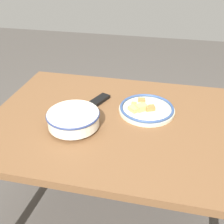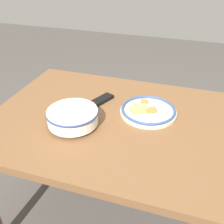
% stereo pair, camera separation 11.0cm
% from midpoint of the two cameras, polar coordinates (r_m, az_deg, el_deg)
% --- Properties ---
extents(ground_plane, '(8.00, 8.00, 0.00)m').
position_cam_midpoint_polar(ground_plane, '(1.88, -0.82, -20.70)').
color(ground_plane, '#4C4742').
extents(dining_table, '(1.34, 0.95, 0.75)m').
position_cam_midpoint_polar(dining_table, '(1.41, -1.03, -4.31)').
color(dining_table, brown).
rests_on(dining_table, ground_plane).
extents(noodle_bowl, '(0.26, 0.26, 0.08)m').
position_cam_midpoint_polar(noodle_bowl, '(1.29, -10.82, -1.49)').
color(noodle_bowl, silver).
rests_on(noodle_bowl, dining_table).
extents(food_plate, '(0.30, 0.30, 0.05)m').
position_cam_midpoint_polar(food_plate, '(1.41, 5.32, 0.63)').
color(food_plate, beige).
rests_on(food_plate, dining_table).
extents(tv_remote, '(0.12, 0.18, 0.02)m').
position_cam_midpoint_polar(tv_remote, '(1.50, -5.30, 2.30)').
color(tv_remote, black).
rests_on(tv_remote, dining_table).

